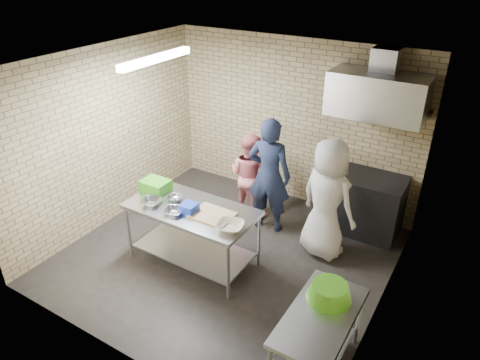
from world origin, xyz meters
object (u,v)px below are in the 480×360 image
woman_white (327,200)px  prep_table (193,235)px  bottle_red (384,97)px  blue_tub (189,208)px  green_basin (329,292)px  side_counter (318,342)px  green_crate (156,185)px  bottle_green (414,103)px  man_navy (269,176)px  woman_pink (249,175)px  stove (361,203)px

woman_white → prep_table: bearing=56.0°
bottle_red → blue_tub: bearing=-125.9°
green_basin → bottle_red: size_ratio=2.56×
side_counter → green_crate: bearing=162.4°
green_basin → side_counter: bearing=-85.4°
prep_table → bottle_green: bearing=46.2°
man_navy → bottle_green: bearing=-159.9°
bottle_green → man_navy: 2.21m
man_navy → woman_white: (0.97, -0.16, -0.03)m
side_counter → woman_white: (-0.69, 1.89, 0.49)m
blue_tub → green_basin: blue_tub is taller
green_basin → bottle_red: bearing=97.9°
prep_table → bottle_green: bottle_green is taller
bottle_green → woman_white: bottle_green is taller
blue_tub → woman_pink: (-0.04, 1.59, -0.23)m
bottle_green → woman_pink: 2.60m
man_navy → green_basin: bearing=122.8°
side_counter → bottle_red: bottle_red is taller
prep_table → man_navy: size_ratio=0.96×
bottle_green → man_navy: size_ratio=0.08×
green_crate → woman_pink: size_ratio=0.28×
prep_table → woman_white: (1.44, 1.12, 0.43)m
bottle_red → woman_pink: bottle_red is taller
prep_table → side_counter: size_ratio=1.43×
stove → man_navy: man_navy is taller
green_crate → green_basin: bearing=-12.9°
stove → green_basin: size_ratio=2.61×
blue_tub → woman_white: bearing=41.3°
stove → green_crate: green_crate is taller
blue_tub → man_navy: size_ratio=0.11×
side_counter → woman_white: woman_white is taller
side_counter → green_crate: size_ratio=3.14×
woman_white → green_crate: bearing=43.2°
man_navy → bottle_red: bearing=-152.7°
prep_table → side_counter: 2.26m
prep_table → blue_tub: (0.05, -0.10, 0.49)m
green_crate → woman_white: woman_white is taller
bottle_red → bottle_green: bottle_red is taller
blue_tub → side_counter: bearing=-18.0°
prep_table → side_counter: prep_table is taller
green_crate → green_basin: 2.88m
green_basin → man_navy: bearing=132.3°
stove → bottle_red: bottle_red is taller
green_crate → woman_pink: woman_pink is taller
stove → blue_tub: 2.68m
side_counter → stove: size_ratio=1.00×
blue_tub → green_basin: bearing=-11.7°
side_counter → stove: bearing=99.3°
blue_tub → woman_pink: bearing=91.5°
side_counter → blue_tub: (-2.08, 0.67, 0.55)m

